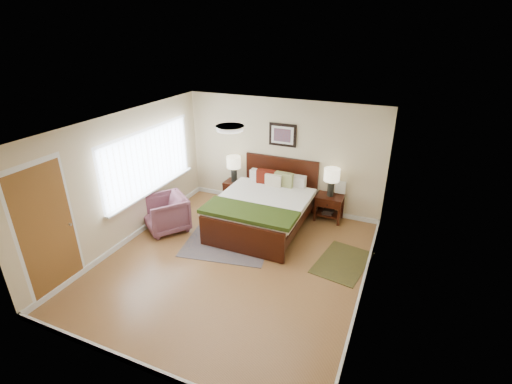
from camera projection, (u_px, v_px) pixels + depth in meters
floor at (234, 262)px, 6.66m from camera, size 5.00×5.00×0.00m
back_wall at (282, 155)px, 8.24m from camera, size 4.50×0.04×2.50m
front_wall at (130, 290)px, 4.06m from camera, size 4.50×0.04×2.50m
left_wall at (125, 179)px, 6.96m from camera, size 0.04×5.00×2.50m
right_wall at (372, 226)px, 5.34m from camera, size 0.04×5.00×2.50m
ceiling at (230, 126)px, 5.63m from camera, size 4.50×5.00×0.02m
window at (150, 162)px, 7.47m from camera, size 0.11×2.72×1.32m
door at (47, 231)px, 5.56m from camera, size 0.06×1.00×2.18m
ceil_fixture at (230, 128)px, 5.65m from camera, size 0.44×0.44×0.08m
bed at (264, 203)px, 7.61m from camera, size 1.83×2.22×1.19m
wall_art at (283, 135)px, 8.02m from camera, size 0.62×0.05×0.50m
nightstand_left at (234, 186)px, 8.78m from camera, size 0.44×0.40×0.52m
nightstand_right at (329, 205)px, 7.98m from camera, size 0.57×0.43×0.57m
lamp_left at (234, 164)px, 8.57m from camera, size 0.33×0.33×0.61m
lamp_right at (332, 177)px, 7.73m from camera, size 0.33×0.33×0.61m
armchair at (166, 213)px, 7.59m from camera, size 1.12×1.13×0.74m
rug_persian at (235, 231)px, 7.67m from camera, size 2.01×2.55×0.01m
rug_navy at (342, 262)px, 6.66m from camera, size 1.00×1.33×0.01m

